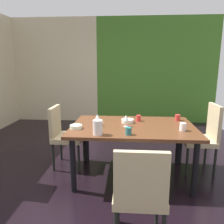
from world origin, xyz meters
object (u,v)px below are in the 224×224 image
object	(u,v)px
dining_table	(133,131)
pitcher_near_window	(98,127)
serving_bowl_north	(76,127)
cup_right	(183,127)
chair_left_far	(63,133)
cup_south	(138,118)
cup_center	(129,131)
wine_glass_left	(126,118)
wine_glass_corner	(97,117)
chair_right_far	(205,135)
serving_bowl_east	(128,121)
chair_head_near	(140,191)
cup_near_shelf	(178,118)

from	to	relation	value
dining_table	pitcher_near_window	size ratio (longest dim) A/B	9.32
pitcher_near_window	serving_bowl_north	bearing A→B (deg)	143.78
dining_table	cup_right	world-z (taller)	cup_right
chair_left_far	cup_south	world-z (taller)	chair_left_far
cup_center	dining_table	bearing A→B (deg)	81.64
cup_south	serving_bowl_north	bearing A→B (deg)	-151.32
dining_table	wine_glass_left	size ratio (longest dim) A/B	10.56
wine_glass_corner	serving_bowl_north	size ratio (longest dim) A/B	1.03
dining_table	cup_south	bearing A→B (deg)	71.04
chair_right_far	cup_south	world-z (taller)	chair_right_far
chair_right_far	wine_glass_corner	distance (m)	1.58
wine_glass_left	wine_glass_corner	xyz separation A→B (m)	(-0.38, 0.01, -0.00)
cup_center	pitcher_near_window	xyz separation A→B (m)	(-0.36, -0.03, 0.05)
wine_glass_left	pitcher_near_window	world-z (taller)	pitcher_near_window
wine_glass_corner	pitcher_near_window	world-z (taller)	pitcher_near_window
serving_bowl_east	pitcher_near_window	bearing A→B (deg)	-121.14
dining_table	chair_head_near	size ratio (longest dim) A/B	1.79
cup_near_shelf	cup_right	xyz separation A→B (m)	(-0.05, -0.52, 0.01)
cup_right	chair_head_near	bearing A→B (deg)	-119.28
chair_right_far	wine_glass_corner	size ratio (longest dim) A/B	6.24
chair_right_far	chair_head_near	world-z (taller)	chair_right_far
dining_table	serving_bowl_north	xyz separation A→B (m)	(-0.73, -0.20, 0.10)
cup_south	chair_left_far	bearing A→B (deg)	179.53
chair_left_far	serving_bowl_north	bearing A→B (deg)	34.14
chair_head_near	wine_glass_left	distance (m)	1.21
serving_bowl_east	serving_bowl_north	world-z (taller)	serving_bowl_east
serving_bowl_east	cup_south	distance (m)	0.19
wine_glass_corner	cup_south	size ratio (longest dim) A/B	1.88
chair_head_near	cup_center	bearing A→B (deg)	96.61
chair_head_near	pitcher_near_window	world-z (taller)	chair_head_near
dining_table	chair_right_far	xyz separation A→B (m)	(1.05, 0.26, -0.11)
serving_bowl_east	cup_center	size ratio (longest dim) A/B	1.96
dining_table	cup_right	distance (m)	0.66
wine_glass_corner	serving_bowl_north	world-z (taller)	wine_glass_corner
wine_glass_corner	wine_glass_left	bearing A→B (deg)	-2.22
wine_glass_left	cup_south	xyz separation A→B (m)	(0.18, 0.31, -0.07)
chair_head_near	dining_table	bearing A→B (deg)	91.70
chair_left_far	chair_head_near	world-z (taller)	chair_left_far
chair_right_far	wine_glass_corner	xyz separation A→B (m)	(-1.52, -0.31, 0.31)
chair_head_near	pitcher_near_window	xyz separation A→B (m)	(-0.45, 0.79, 0.31)
cup_right	chair_left_far	bearing A→B (deg)	164.72
chair_left_far	wine_glass_left	xyz separation A→B (m)	(0.95, -0.32, 0.33)
cup_near_shelf	cup_center	distance (m)	1.02
cup_right	cup_center	size ratio (longest dim) A/B	1.11
wine_glass_left	chair_head_near	bearing A→B (deg)	-83.63
wine_glass_corner	cup_near_shelf	world-z (taller)	wine_glass_corner
serving_bowl_east	cup_south	size ratio (longest dim) A/B	2.04
serving_bowl_east	cup_south	bearing A→B (deg)	34.59
dining_table	cup_near_shelf	distance (m)	0.75
chair_left_far	wine_glass_corner	world-z (taller)	chair_left_far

